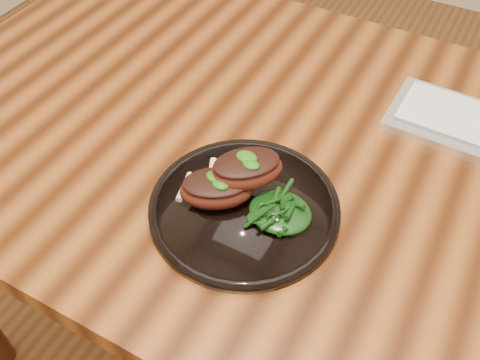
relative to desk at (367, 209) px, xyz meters
name	(u,v)px	position (x,y,z in m)	size (l,w,h in m)	color
desk	(367,209)	(0.00, 0.00, 0.00)	(1.60, 0.80, 0.75)	#361706
plate	(244,208)	(-0.14, -0.16, 0.09)	(0.26, 0.26, 0.02)	black
lamb_chop_front	(216,188)	(-0.18, -0.17, 0.12)	(0.12, 0.11, 0.05)	#47170D
lamb_chop_back	(246,169)	(-0.15, -0.13, 0.14)	(0.12, 0.12, 0.05)	#47170D
herb_smear	(243,169)	(-0.17, -0.10, 0.10)	(0.08, 0.05, 0.00)	#0E4B08
greens_heap	(280,209)	(-0.09, -0.15, 0.11)	(0.09, 0.08, 0.03)	black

